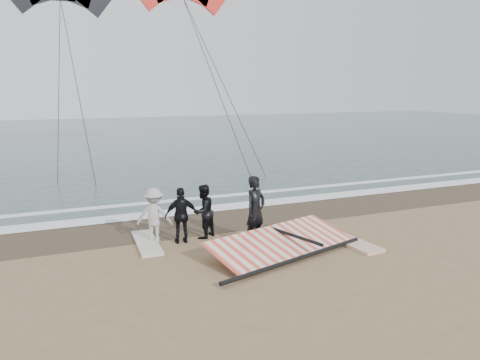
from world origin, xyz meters
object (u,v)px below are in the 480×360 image
Objects in this scene: sail_rig at (278,245)px; board_cream at (147,243)px; man_main at (256,210)px; board_white at (347,240)px.

board_cream is at bearing 147.41° from sail_rig.
sail_rig reaches higher than board_cream.
man_main is 2.75m from board_white.
sail_rig is (0.26, -0.86, -0.76)m from man_main.
board_white is (2.42, -0.92, -0.91)m from man_main.
man_main is 1.17m from sail_rig.
board_white is 0.50× the size of sail_rig.
board_white is at bearing -46.82° from man_main.
board_white is at bearing -18.09° from board_cream.
sail_rig is at bearing -99.39° from man_main.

